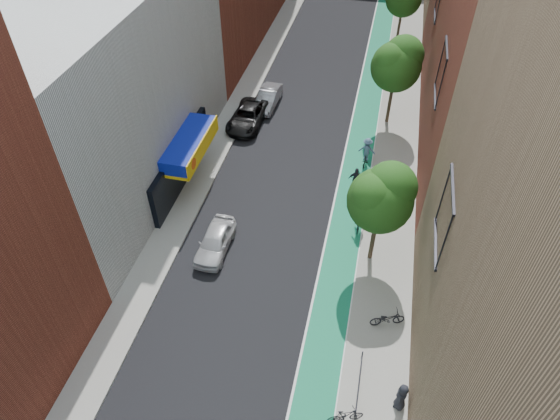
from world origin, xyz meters
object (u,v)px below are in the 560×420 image
Objects in this scene: parked_car_silver at (268,98)px; cyclist_lane_mid at (355,185)px; parked_car_white at (215,241)px; parked_car_black at (248,116)px; cyclist_lane_far at (367,153)px; cyclist_lane_near at (359,217)px; pedestrian at (402,397)px.

cyclist_lane_mid is at bearing -46.74° from parked_car_silver.
parked_car_white is 0.79× the size of parked_car_black.
cyclist_lane_mid is 0.94× the size of cyclist_lane_far.
cyclist_lane_far is at bearing -33.18° from parked_car_silver.
pedestrian is (2.90, -10.70, 0.13)m from cyclist_lane_near.
parked_car_silver is at bearing 76.24° from parked_car_black.
cyclist_lane_far reaches higher than pedestrian.
parked_car_black is 2.53× the size of cyclist_lane_mid.
cyclist_lane_far is 1.30× the size of pedestrian.
cyclist_lane_mid is at bearing -79.77° from cyclist_lane_near.
cyclist_lane_mid is 1.22× the size of pedestrian.
pedestrian reaches higher than parked_car_silver.
parked_car_white is at bearing -85.03° from parked_car_silver.
parked_car_silver is at bearing 93.33° from parked_car_white.
cyclist_lane_mid is (7.88, -9.06, 0.04)m from parked_car_silver.
parked_car_white is at bearing 58.50° from cyclist_lane_far.
parked_car_white is at bearing 40.80° from cyclist_lane_mid.
cyclist_lane_far reaches higher than parked_car_black.
parked_car_black is 2.50× the size of cyclist_lane_near.
cyclist_lane_mid is at bearing -152.21° from pedestrian.
cyclist_lane_far is (8.25, -5.87, 0.30)m from parked_car_silver.
pedestrian reaches higher than parked_car_white.
cyclist_lane_mid is (8.73, -6.15, 0.03)m from parked_car_black.
parked_car_white is 12.30m from cyclist_lane_far.
parked_car_white is at bearing -110.27° from pedestrian.
cyclist_lane_far is (-0.19, 6.14, 0.15)m from cyclist_lane_near.
cyclist_lane_near is at bearing 99.10° from cyclist_lane_mid.
parked_car_black is 9.58m from cyclist_lane_far.
parked_car_white is 12.76m from pedestrian.
parked_car_black is 1.20× the size of parked_car_silver.
parked_car_silver is at bearing -29.30° from cyclist_lane_far.
cyclist_lane_near is 3.01m from cyclist_lane_mid.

